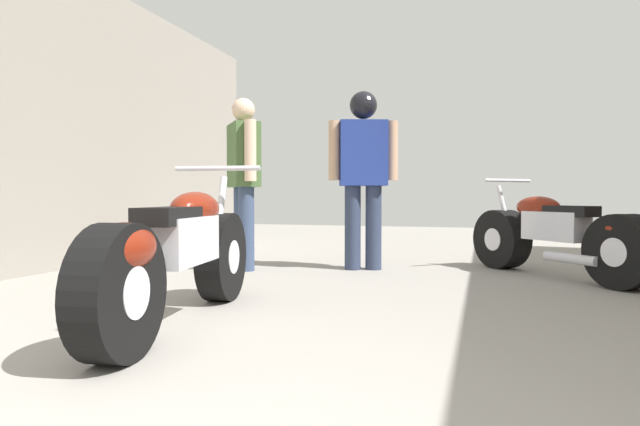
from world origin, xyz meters
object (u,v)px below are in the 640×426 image
at_px(motorcycle_maroon_cruiser, 178,255).
at_px(motorcycle_black_naked, 558,237).
at_px(mechanic_with_helmet, 363,163).
at_px(mechanic_in_blue, 244,173).

xyz_separation_m(motorcycle_maroon_cruiser, motorcycle_black_naked, (2.29, 2.57, -0.03)).
height_order(motorcycle_maroon_cruiser, mechanic_with_helmet, mechanic_with_helmet).
bearing_deg(motorcycle_black_naked, mechanic_in_blue, -173.52).
bearing_deg(motorcycle_maroon_cruiser, motorcycle_black_naked, 48.20).
distance_m(motorcycle_black_naked, mechanic_in_blue, 3.03).
bearing_deg(mechanic_with_helmet, motorcycle_maroon_cruiser, -100.74).
bearing_deg(mechanic_in_blue, mechanic_with_helmet, 17.35).
xyz_separation_m(motorcycle_maroon_cruiser, mechanic_in_blue, (-0.66, 2.23, 0.57)).
bearing_deg(mechanic_in_blue, motorcycle_black_naked, 6.48).
relative_size(mechanic_in_blue, mechanic_with_helmet, 0.96).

